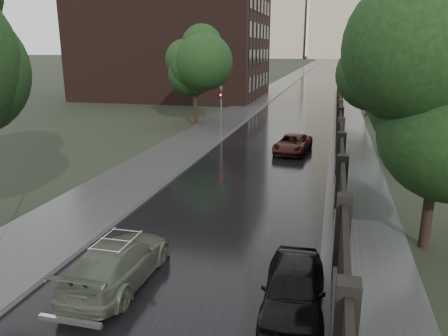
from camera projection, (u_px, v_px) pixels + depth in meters
road at (327, 64)px, 187.32m from camera, size 8.00×420.00×0.02m
sidewalk_left at (313, 64)px, 188.72m from camera, size 4.00×420.00×0.16m
verge_right at (340, 64)px, 186.01m from camera, size 3.00×420.00×0.08m
fence_right at (339, 116)px, 38.30m from camera, size 0.45×75.72×2.70m
tree_left_far at (195, 66)px, 38.28m from camera, size 4.25×4.25×7.39m
tree_right_a at (442, 107)px, 14.13m from camera, size 4.08×4.08×7.01m
tree_right_b at (392, 79)px, 27.21m from camera, size 4.08×4.08×7.01m
tree_right_c at (371, 67)px, 44.04m from camera, size 4.08×4.08×7.01m
traffic_light at (221, 107)px, 33.48m from camera, size 0.16×0.32×4.00m
brick_building at (174, 24)px, 59.94m from camera, size 24.00×18.00×20.00m
volga_sedan at (118, 262)px, 12.92m from camera, size 1.89×4.62×1.34m
car_right_near at (294, 288)px, 11.48m from camera, size 1.75×4.06×1.36m
car_right_far at (293, 144)px, 29.11m from camera, size 2.52×4.59×1.22m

